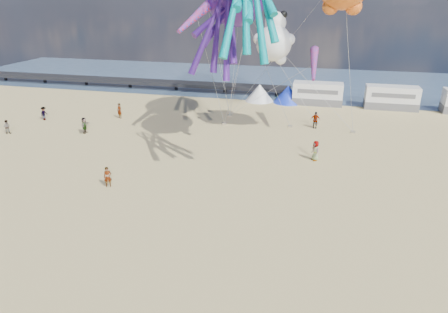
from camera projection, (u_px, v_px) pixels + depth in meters
The scene contains 22 objects.
ground at pixel (172, 289), 20.35m from camera, with size 120.00×120.00×0.00m, color #DBC37E.
water at pixel (284, 81), 69.84m from camera, with size 120.00×120.00×0.00m, color #3B5472.
pier at pixel (107, 80), 65.81m from camera, with size 60.00×3.00×0.50m, color black.
motorhome_0 at pixel (317, 94), 54.45m from camera, with size 6.60×2.50×3.00m, color silver.
motorhome_1 at pixel (391, 98), 52.34m from camera, with size 6.60×2.50×3.00m, color silver.
tent_white at pixel (259, 93), 56.35m from camera, with size 4.00×4.00×2.40m, color white.
tent_blue at pixel (288, 94), 55.46m from camera, with size 4.00×4.00×2.40m, color #1933CC.
standing_person at pixel (108, 177), 31.04m from camera, with size 0.59×0.39×1.63m, color tan.
beachgoer_1 at pixel (7, 127), 43.08m from camera, with size 0.74×0.48×1.52m, color #7F6659.
beachgoer_2 at pixel (44, 113), 47.87m from camera, with size 0.78×0.61×1.60m, color #7F6659.
beachgoer_3 at pixel (315, 120), 44.83m from camera, with size 1.21×0.70×1.88m, color #7F6659.
beachgoer_4 at pixel (85, 125), 43.19m from camera, with size 1.03×0.43×1.76m, color #7F6659.
beachgoer_5 at pixel (119, 111), 48.46m from camera, with size 1.71×0.55×1.85m, color #7F6659.
beachgoer_6 at pixel (316, 151), 36.00m from camera, with size 0.67×0.44×1.85m, color #7F6659.
sandbag_a at pixel (224, 124), 46.32m from camera, with size 0.50×0.35×0.22m, color gray.
sandbag_b at pixel (290, 126), 45.38m from camera, with size 0.50×0.35×0.22m, color gray.
sandbag_c at pixel (353, 132), 43.52m from camera, with size 0.50×0.35×0.22m, color gray.
sandbag_d at pixel (316, 123), 46.51m from camera, with size 0.50×0.35×0.22m, color gray.
sandbag_e at pixel (230, 115), 49.48m from camera, with size 0.50×0.35×0.22m, color gray.
kite_panda at pixel (274, 43), 38.73m from camera, with size 4.20×3.96×5.93m, color white, non-canonical shape.
windsock_left at pixel (197, 16), 37.44m from camera, with size 1.10×6.95×6.95m, color red, non-canonical shape.
windsock_right at pixel (314, 64), 41.05m from camera, with size 0.90×5.13×5.13m, color red, non-canonical shape.
Camera 1 is at (6.49, -15.21, 13.92)m, focal length 32.00 mm.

